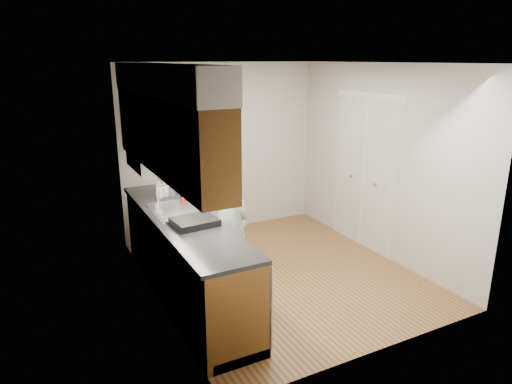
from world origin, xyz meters
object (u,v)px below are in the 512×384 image
person (228,203)px  steel_can (172,191)px  soap_bottle_c (167,187)px  soda_can (183,195)px  soap_bottle_b (164,188)px  dish_rack (195,222)px  soap_bottle_a (159,189)px

person → steel_can: 0.77m
person → soap_bottle_c: bearing=19.2°
person → steel_can: bearing=22.4°
soda_can → soap_bottle_b: bearing=121.8°
dish_rack → steel_can: bearing=80.1°
soap_bottle_b → steel_can: 0.11m
soda_can → person: bearing=-40.7°
soap_bottle_b → soda_can: size_ratio=1.59×
soap_bottle_a → soap_bottle_c: bearing=45.8°
soap_bottle_c → steel_can: (0.03, -0.11, -0.02)m
soap_bottle_a → person: bearing=-40.7°
soap_bottle_b → soap_bottle_c: size_ratio=1.22×
soap_bottle_a → soda_can: 0.31m
soap_bottle_b → steel_can: soap_bottle_b is taller
soap_bottle_c → steel_can: size_ratio=1.33×
soap_bottle_a → soap_bottle_b: soap_bottle_a is taller
soap_bottle_b → soap_bottle_c: soap_bottle_b is taller
soap_bottle_c → soap_bottle_a: bearing=-134.2°
soap_bottle_a → soap_bottle_c: soap_bottle_a is taller
person → soda_can: bearing=32.7°
soap_bottle_b → soap_bottle_c: bearing=54.4°
person → dish_rack: size_ratio=4.42×
dish_rack → soap_bottle_a: bearing=89.2°
soda_can → steel_can: (-0.06, 0.23, -0.00)m
person → soap_bottle_a: 0.87m
dish_rack → soap_bottle_b: bearing=85.2°
person → steel_can: person is taller
soap_bottle_b → dish_rack: 1.11m
soap_bottle_c → steel_can: 0.12m
soap_bottle_b → dish_rack: (-0.01, -1.10, -0.07)m
soap_bottle_b → soda_can: soap_bottle_b is taller
soap_bottle_b → soda_can: bearing=-58.2°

